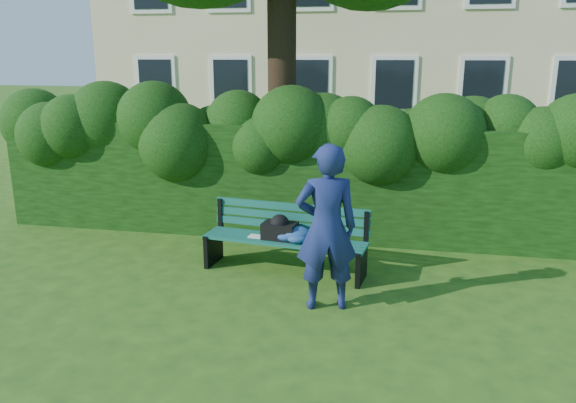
# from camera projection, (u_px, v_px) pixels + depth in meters

# --- Properties ---
(ground) EXTENTS (80.00, 80.00, 0.00)m
(ground) POSITION_uv_depth(u_px,v_px,m) (279.00, 285.00, 7.15)
(ground) COLOR #285017
(ground) RESTS_ON ground
(hedge) EXTENTS (10.00, 1.00, 1.80)m
(hedge) POSITION_uv_depth(u_px,v_px,m) (307.00, 179.00, 9.00)
(hedge) COLOR black
(hedge) RESTS_ON ground
(park_bench) EXTENTS (2.25, 0.83, 0.89)m
(park_bench) POSITION_uv_depth(u_px,v_px,m) (287.00, 236.00, 7.49)
(park_bench) COLOR #105446
(park_bench) RESTS_ON ground
(man_reading) EXTENTS (0.80, 0.63, 1.93)m
(man_reading) POSITION_uv_depth(u_px,v_px,m) (326.00, 228.00, 6.31)
(man_reading) COLOR navy
(man_reading) RESTS_ON ground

